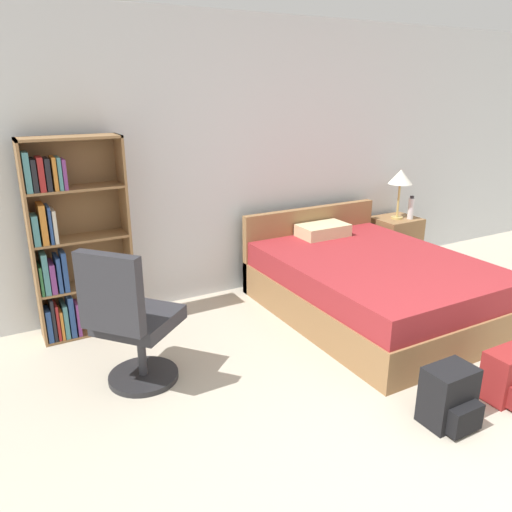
{
  "coord_description": "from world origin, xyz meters",
  "views": [
    {
      "loc": [
        -2.19,
        -1.06,
        1.97
      ],
      "look_at": [
        -0.5,
        1.98,
        0.79
      ],
      "focal_mm": 35.0,
      "sensor_mm": 36.0,
      "label": 1
    }
  ],
  "objects_px": {
    "office_chair": "(131,323)",
    "water_bottle": "(411,208)",
    "bed": "(369,284)",
    "nightstand": "(394,242)",
    "backpack_red": "(508,377)",
    "table_lamp": "(400,178)",
    "bookshelf": "(68,244)",
    "backpack_black": "(450,398)"
  },
  "relations": [
    {
      "from": "water_bottle",
      "to": "backpack_black",
      "type": "distance_m",
      "value": 2.9
    },
    {
      "from": "office_chair",
      "to": "backpack_red",
      "type": "height_order",
      "value": "office_chair"
    },
    {
      "from": "bed",
      "to": "nightstand",
      "type": "bearing_deg",
      "value": 36.82
    },
    {
      "from": "bookshelf",
      "to": "office_chair",
      "type": "height_order",
      "value": "bookshelf"
    },
    {
      "from": "water_bottle",
      "to": "backpack_black",
      "type": "relative_size",
      "value": 0.7
    },
    {
      "from": "backpack_red",
      "to": "nightstand",
      "type": "bearing_deg",
      "value": 62.62
    },
    {
      "from": "table_lamp",
      "to": "backpack_black",
      "type": "xyz_separation_m",
      "value": [
        -1.72,
        -2.27,
        -0.85
      ]
    },
    {
      "from": "bed",
      "to": "bookshelf",
      "type": "bearing_deg",
      "value": 160.15
    },
    {
      "from": "office_chair",
      "to": "nightstand",
      "type": "height_order",
      "value": "office_chair"
    },
    {
      "from": "nightstand",
      "to": "office_chair",
      "type": "bearing_deg",
      "value": -163.61
    },
    {
      "from": "office_chair",
      "to": "nightstand",
      "type": "bearing_deg",
      "value": 16.39
    },
    {
      "from": "office_chair",
      "to": "backpack_black",
      "type": "height_order",
      "value": "office_chair"
    },
    {
      "from": "office_chair",
      "to": "backpack_black",
      "type": "bearing_deg",
      "value": -40.24
    },
    {
      "from": "bed",
      "to": "table_lamp",
      "type": "distance_m",
      "value": 1.53
    },
    {
      "from": "table_lamp",
      "to": "backpack_red",
      "type": "height_order",
      "value": "table_lamp"
    },
    {
      "from": "table_lamp",
      "to": "office_chair",
      "type": "bearing_deg",
      "value": -163.86
    },
    {
      "from": "backpack_black",
      "to": "office_chair",
      "type": "bearing_deg",
      "value": 139.76
    },
    {
      "from": "office_chair",
      "to": "nightstand",
      "type": "distance_m",
      "value": 3.45
    },
    {
      "from": "bookshelf",
      "to": "office_chair",
      "type": "bearing_deg",
      "value": -79.11
    },
    {
      "from": "office_chair",
      "to": "table_lamp",
      "type": "xyz_separation_m",
      "value": [
        3.28,
        0.95,
        0.54
      ]
    },
    {
      "from": "bookshelf",
      "to": "office_chair",
      "type": "relative_size",
      "value": 1.58
    },
    {
      "from": "bed",
      "to": "table_lamp",
      "type": "xyz_separation_m",
      "value": [
        1.08,
        0.8,
        0.74
      ]
    },
    {
      "from": "office_chair",
      "to": "water_bottle",
      "type": "height_order",
      "value": "office_chair"
    },
    {
      "from": "nightstand",
      "to": "table_lamp",
      "type": "distance_m",
      "value": 0.74
    },
    {
      "from": "backpack_black",
      "to": "nightstand",
      "type": "bearing_deg",
      "value": 52.88
    },
    {
      "from": "bookshelf",
      "to": "bed",
      "type": "height_order",
      "value": "bookshelf"
    },
    {
      "from": "bookshelf",
      "to": "office_chair",
      "type": "xyz_separation_m",
      "value": [
        0.2,
        -1.02,
        -0.3
      ]
    },
    {
      "from": "office_chair",
      "to": "bed",
      "type": "bearing_deg",
      "value": 3.91
    },
    {
      "from": "nightstand",
      "to": "backpack_red",
      "type": "bearing_deg",
      "value": -117.38
    },
    {
      "from": "bed",
      "to": "office_chair",
      "type": "height_order",
      "value": "office_chair"
    },
    {
      "from": "table_lamp",
      "to": "water_bottle",
      "type": "bearing_deg",
      "value": -36.0
    },
    {
      "from": "water_bottle",
      "to": "backpack_red",
      "type": "bearing_deg",
      "value": -120.39
    },
    {
      "from": "table_lamp",
      "to": "backpack_black",
      "type": "relative_size",
      "value": 1.47
    },
    {
      "from": "backpack_red",
      "to": "backpack_black",
      "type": "xyz_separation_m",
      "value": [
        -0.54,
        0.01,
        0.01
      ]
    },
    {
      "from": "office_chair",
      "to": "water_bottle",
      "type": "relative_size",
      "value": 3.94
    },
    {
      "from": "bed",
      "to": "nightstand",
      "type": "xyz_separation_m",
      "value": [
        1.1,
        0.82,
        0.01
      ]
    },
    {
      "from": "nightstand",
      "to": "backpack_red",
      "type": "relative_size",
      "value": 1.68
    },
    {
      "from": "table_lamp",
      "to": "water_bottle",
      "type": "relative_size",
      "value": 2.1
    },
    {
      "from": "nightstand",
      "to": "table_lamp",
      "type": "xyz_separation_m",
      "value": [
        -0.02,
        -0.02,
        0.74
      ]
    },
    {
      "from": "bed",
      "to": "nightstand",
      "type": "distance_m",
      "value": 1.37
    },
    {
      "from": "nightstand",
      "to": "bookshelf",
      "type": "bearing_deg",
      "value": 179.24
    },
    {
      "from": "table_lamp",
      "to": "water_bottle",
      "type": "distance_m",
      "value": 0.36
    }
  ]
}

